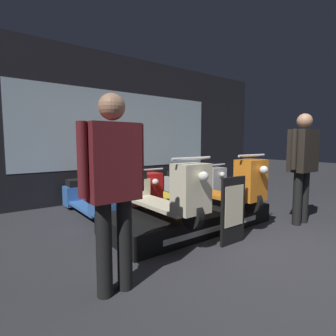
{
  "coord_description": "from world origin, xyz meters",
  "views": [
    {
      "loc": [
        -2.86,
        -1.35,
        1.27
      ],
      "look_at": [
        -0.12,
        2.29,
        0.82
      ],
      "focal_mm": 28.0,
      "sensor_mm": 36.0,
      "label": 1
    }
  ],
  "objects": [
    {
      "name": "shop_wall_back",
      "position": [
        0.0,
        4.12,
        1.6
      ],
      "size": [
        8.68,
        0.09,
        3.2
      ],
      "color": "black",
      "rests_on": "ground_plane"
    },
    {
      "name": "display_platform",
      "position": [
        -0.31,
        1.53,
        0.14
      ],
      "size": [
        2.49,
        1.11,
        0.28
      ],
      "color": "black",
      "rests_on": "ground_plane"
    },
    {
      "name": "person_right_browsing",
      "position": [
        1.21,
        0.61,
        1.02
      ],
      "size": [
        0.63,
        0.26,
        1.7
      ],
      "color": "black",
      "rests_on": "ground_plane"
    },
    {
      "name": "scooter_backrow_3",
      "position": [
        1.17,
        3.04,
        0.33
      ],
      "size": [
        0.57,
        1.78,
        0.82
      ],
      "color": "black",
      "rests_on": "ground_plane"
    },
    {
      "name": "scooter_display_left",
      "position": [
        -0.87,
        1.51,
        0.61
      ],
      "size": [
        0.57,
        1.78,
        0.82
      ],
      "color": "black",
      "rests_on": "display_platform"
    },
    {
      "name": "scooter_backrow_0",
      "position": [
        -1.29,
        3.04,
        0.33
      ],
      "size": [
        0.57,
        1.78,
        0.82
      ],
      "color": "black",
      "rests_on": "ground_plane"
    },
    {
      "name": "ground_plane",
      "position": [
        0.0,
        0.0,
        0.0
      ],
      "size": [
        30.0,
        30.0,
        0.0
      ],
      "primitive_type": "plane",
      "color": "#2D2D33"
    },
    {
      "name": "scooter_backrow_1",
      "position": [
        -0.47,
        3.04,
        0.33
      ],
      "size": [
        0.57,
        1.78,
        0.82
      ],
      "color": "black",
      "rests_on": "ground_plane"
    },
    {
      "name": "price_sign_board",
      "position": [
        -0.3,
        0.71,
        0.43
      ],
      "size": [
        0.41,
        0.04,
        0.85
      ],
      "color": "black",
      "rests_on": "ground_plane"
    },
    {
      "name": "scooter_display_right",
      "position": [
        0.25,
        1.51,
        0.61
      ],
      "size": [
        0.57,
        1.78,
        0.82
      ],
      "color": "black",
      "rests_on": "display_platform"
    },
    {
      "name": "person_left_browsing",
      "position": [
        -1.94,
        0.61,
        0.97
      ],
      "size": [
        0.58,
        0.23,
        1.66
      ],
      "color": "black",
      "rests_on": "ground_plane"
    },
    {
      "name": "scooter_backrow_2",
      "position": [
        0.35,
        3.04,
        0.33
      ],
      "size": [
        0.57,
        1.78,
        0.82
      ],
      "color": "black",
      "rests_on": "ground_plane"
    }
  ]
}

